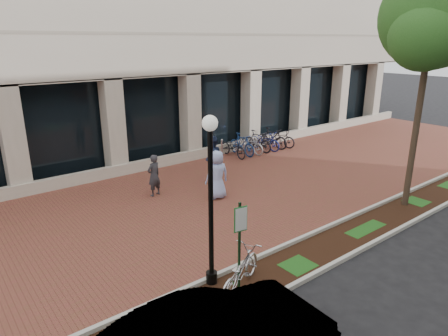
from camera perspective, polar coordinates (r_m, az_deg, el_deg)
ground at (r=15.58m, az=-0.80°, el=-3.79°), size 120.00×120.00×0.00m
brick_plaza at (r=15.58m, az=-0.80°, el=-3.78°), size 40.00×9.00×0.01m
planting_strip at (r=12.22m, az=14.60°, el=-10.84°), size 40.00×1.50×0.01m
curb_plaza_side at (r=12.60m, az=11.90°, el=-9.43°), size 40.00×0.12×0.12m
curb_street_side at (r=11.83m, az=17.54°, el=-11.84°), size 40.00×0.12×0.12m
parking_sign at (r=9.35m, az=2.28°, el=-9.55°), size 0.34×0.07×2.27m
lamppost at (r=9.21m, az=-1.92°, el=-3.68°), size 0.36×0.36×4.20m
street_tree at (r=15.08m, az=27.55°, el=17.77°), size 3.98×3.32×8.11m
locked_bicycle at (r=9.81m, az=2.28°, el=-14.50°), size 2.04×1.42×1.02m
pedestrian_left at (r=15.44m, az=-9.98°, el=-1.05°), size 0.68×0.53×1.64m
pedestrian_mid at (r=16.78m, az=-1.70°, el=1.32°), size 1.17×1.08×1.95m
pedestrian_right at (r=14.93m, az=-0.99°, el=-0.97°), size 1.01×0.75×1.86m
bollard at (r=20.34m, az=-0.32°, el=2.88°), size 0.12×0.12×0.96m
bike_rack_cluster at (r=21.45m, az=4.78°, el=3.75°), size 4.27×2.07×1.14m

